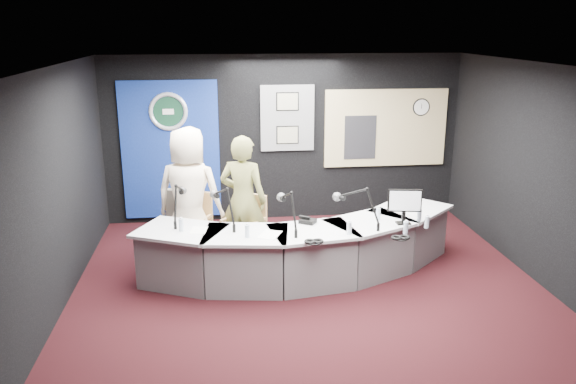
{
  "coord_description": "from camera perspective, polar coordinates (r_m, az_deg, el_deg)",
  "views": [
    {
      "loc": [
        -1.09,
        -6.57,
        3.27
      ],
      "look_at": [
        -0.2,
        0.8,
        1.1
      ],
      "focal_mm": 36.0,
      "sensor_mm": 36.0,
      "label": 1
    }
  ],
  "objects": [
    {
      "name": "equipment_rack",
      "position": [
        9.98,
        7.13,
        5.37
      ],
      "size": [
        0.55,
        0.02,
        0.75
      ],
      "primitive_type": "cube",
      "color": "black",
      "rests_on": "booth_window_frame"
    },
    {
      "name": "headphones_far",
      "position": [
        6.92,
        2.57,
        -4.89
      ],
      "size": [
        0.21,
        0.21,
        0.04
      ],
      "primitive_type": "torus",
      "color": "black",
      "rests_on": "broadcast_desk"
    },
    {
      "name": "paper_stack",
      "position": [
        7.42,
        -8.81,
        -3.74
      ],
      "size": [
        0.23,
        0.3,
        0.0
      ],
      "primitive_type": "cube",
      "rotation": [
        0.0,
        0.0,
        -0.14
      ],
      "color": "white",
      "rests_on": "broadcast_desk"
    },
    {
      "name": "pinboard",
      "position": [
        9.72,
        -0.06,
        7.3
      ],
      "size": [
        0.9,
        0.04,
        1.1
      ],
      "primitive_type": "cube",
      "color": "slate",
      "rests_on": "wall_back"
    },
    {
      "name": "armchair_right",
      "position": [
        8.14,
        -4.39,
        -3.48
      ],
      "size": [
        0.82,
        0.82,
        1.04
      ],
      "primitive_type": null,
      "rotation": [
        0.0,
        0.0,
        -0.64
      ],
      "color": "tan",
      "rests_on": "ground"
    },
    {
      "name": "wall_back",
      "position": [
        9.81,
        -0.38,
        5.31
      ],
      "size": [
        6.0,
        0.02,
        2.8
      ],
      "primitive_type": "cube",
      "color": "black",
      "rests_on": "ground"
    },
    {
      "name": "desk_phone",
      "position": [
        7.59,
        1.96,
        -2.89
      ],
      "size": [
        0.26,
        0.24,
        0.05
      ],
      "primitive_type": "cube",
      "rotation": [
        0.0,
        0.0,
        -0.57
      ],
      "color": "black",
      "rests_on": "broadcast_desk"
    },
    {
      "name": "wall_clock",
      "position": [
        10.2,
        13.03,
        8.16
      ],
      "size": [
        0.28,
        0.01,
        0.28
      ],
      "primitive_type": "cylinder",
      "rotation": [
        1.57,
        0.0,
        0.0
      ],
      "color": "white",
      "rests_on": "booth_window_frame"
    },
    {
      "name": "armchair_left",
      "position": [
        8.33,
        -9.58,
        -3.35
      ],
      "size": [
        0.75,
        0.75,
        1.0
      ],
      "primitive_type": null,
      "rotation": [
        0.0,
        0.0,
        -0.43
      ],
      "color": "tan",
      "rests_on": "ground"
    },
    {
      "name": "broadcast_desk",
      "position": [
        7.75,
        1.33,
        -5.63
      ],
      "size": [
        4.5,
        1.9,
        0.75
      ],
      "primitive_type": null,
      "color": "silver",
      "rests_on": "ground"
    },
    {
      "name": "boom_mic_b",
      "position": [
        7.47,
        -6.38,
        -1.09
      ],
      "size": [
        0.36,
        0.69,
        0.6
      ],
      "primitive_type": null,
      "color": "black",
      "rests_on": "broadcast_desk"
    },
    {
      "name": "water_bottles",
      "position": [
        7.31,
        1.71,
        -3.11
      ],
      "size": [
        3.18,
        0.64,
        0.18
      ],
      "primitive_type": null,
      "color": "silver",
      "rests_on": "broadcast_desk"
    },
    {
      "name": "booth_glow",
      "position": [
        10.09,
        9.64,
        6.25
      ],
      "size": [
        2.0,
        0.02,
        1.2
      ],
      "primitive_type": "cube",
      "color": "#DBAB8A",
      "rests_on": "booth_window_frame"
    },
    {
      "name": "boom_mic_d",
      "position": [
        7.44,
        6.88,
        -1.17
      ],
      "size": [
        0.57,
        0.55,
        0.6
      ],
      "primitive_type": null,
      "color": "black",
      "rests_on": "broadcast_desk"
    },
    {
      "name": "computer_monitor",
      "position": [
        7.62,
        11.44,
        -0.81
      ],
      "size": [
        0.42,
        0.09,
        0.29
      ],
      "primitive_type": "cube",
      "rotation": [
        0.0,
        0.0,
        -0.17
      ],
      "color": "black",
      "rests_on": "broadcast_desk"
    },
    {
      "name": "boom_mic_a",
      "position": [
        7.71,
        -10.74,
        -0.73
      ],
      "size": [
        0.2,
        0.74,
        0.6
      ],
      "primitive_type": null,
      "color": "black",
      "rests_on": "broadcast_desk"
    },
    {
      "name": "notepad",
      "position": [
        7.18,
        -1.82,
        -4.24
      ],
      "size": [
        0.34,
        0.39,
        0.0
      ],
      "primitive_type": "cube",
      "rotation": [
        0.0,
        0.0,
        -0.43
      ],
      "color": "white",
      "rests_on": "broadcast_desk"
    },
    {
      "name": "wall_right",
      "position": [
        7.96,
        24.29,
        1.24
      ],
      "size": [
        0.02,
        6.0,
        2.8
      ],
      "primitive_type": "cube",
      "color": "black",
      "rests_on": "ground"
    },
    {
      "name": "seal_center",
      "position": [
        9.63,
        -11.74,
        7.79
      ],
      "size": [
        0.48,
        0.01,
        0.48
      ],
      "primitive_type": "cylinder",
      "rotation": [
        1.57,
        0.0,
        0.0
      ],
      "color": "#0E3421",
      "rests_on": "backdrop_panel"
    },
    {
      "name": "ceiling",
      "position": [
        6.67,
        2.58,
        12.25
      ],
      "size": [
        6.0,
        6.0,
        0.02
      ],
      "primitive_type": "cube",
      "color": "silver",
      "rests_on": "ground"
    },
    {
      "name": "framed_photo_upper",
      "position": [
        9.65,
        -0.04,
        8.92
      ],
      "size": [
        0.34,
        0.02,
        0.27
      ],
      "primitive_type": "cube",
      "color": "gray",
      "rests_on": "pinboard"
    },
    {
      "name": "wall_front",
      "position": [
        4.17,
        9.15,
        -10.54
      ],
      "size": [
        6.0,
        0.02,
        2.8
      ],
      "primitive_type": "cube",
      "color": "black",
      "rests_on": "ground"
    },
    {
      "name": "wall_left",
      "position": [
        7.09,
        -22.25,
        -0.23
      ],
      "size": [
        0.02,
        6.0,
        2.8
      ],
      "primitive_type": "cube",
      "color": "black",
      "rests_on": "ground"
    },
    {
      "name": "person_man",
      "position": [
        8.19,
        -9.74,
        -0.29
      ],
      "size": [
        1.07,
        0.84,
        1.93
      ],
      "primitive_type": "imported",
      "rotation": [
        0.0,
        0.0,
        2.88
      ],
      "color": "#FFE9CB",
      "rests_on": "ground"
    },
    {
      "name": "backdrop_panel",
      "position": [
        9.78,
        -11.51,
        4.05
      ],
      "size": [
        1.6,
        0.05,
        2.3
      ],
      "primitive_type": "cube",
      "color": "navy",
      "rests_on": "wall_back"
    },
    {
      "name": "ground",
      "position": [
        7.41,
        2.31,
        -9.88
      ],
      "size": [
        6.0,
        6.0,
        0.0
      ],
      "primitive_type": "plane",
      "color": "black",
      "rests_on": "ground"
    },
    {
      "name": "headphones_near",
      "position": [
        7.17,
        11.06,
        -4.44
      ],
      "size": [
        0.19,
        0.19,
        0.03
      ],
      "primitive_type": "torus",
      "color": "black",
      "rests_on": "broadcast_desk"
    },
    {
      "name": "agency_seal",
      "position": [
        9.63,
        -11.75,
        7.78
      ],
      "size": [
        0.63,
        0.07,
        0.63
      ],
      "primitive_type": "torus",
      "rotation": [
        1.57,
        0.0,
        0.0
      ],
      "color": "silver",
      "rests_on": "backdrop_panel"
    },
    {
      "name": "draped_jacket",
      "position": [
        8.52,
        -10.4,
        -2.1
      ],
      "size": [
        0.5,
        0.3,
        0.7
      ],
      "primitive_type": "cube",
      "rotation": [
        0.0,
        0.0,
        -0.43
      ],
      "color": "slate",
      "rests_on": "armchair_left"
    },
    {
      "name": "framed_photo_lower",
      "position": [
        9.74,
        -0.04,
        5.65
      ],
      "size": [
        0.34,
        0.02,
        0.27
      ],
      "primitive_type": "cube",
      "color": "gray",
      "rests_on": "pinboard"
    },
    {
      "name": "booth_window_frame",
      "position": [
        10.1,
        9.62,
        6.26
      ],
      "size": [
        2.12,
        0.06,
        1.32
      ],
      "primitive_type": "cube",
      "color": "tan",
      "rests_on": "wall_back"
    },
    {
      "name": "person_woman",
      "position": [
        8.02,
        -4.45,
        -0.83
      ],
      "size": [
        0.79,
        0.66,
        1.83
      ],
      "primitive_type": "imported",
      "rotation": [
        0.0,
        0.0,
        2.74
      ],
      "color": "olive",
      "rests_on": "ground"
    },
    {
      "name": "boom_mic_c",
      "position": [
        7.26,
        0.03,
        -1.49
      ],
      "size": [
        0.23,
        0.73,
        0.6
      ],
      "primitive_type": null,
      "color": "black",
      "rests_on": "broadcast_desk"
    }
  ]
}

